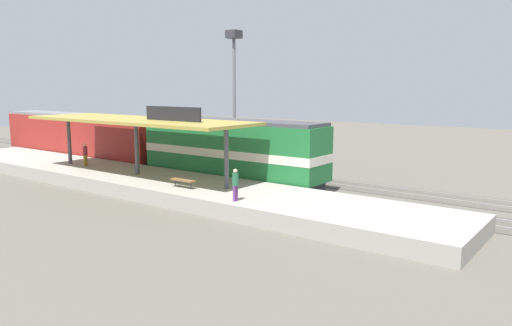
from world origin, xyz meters
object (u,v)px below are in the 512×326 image
platform_bench (183,180)px  light_mast (234,69)px  locomotive (231,151)px  person_walking (235,183)px  passenger_carriage_single (80,137)px  person_waiting (85,153)px  freight_car (178,142)px

platform_bench → light_mast: 17.15m
locomotive → person_walking: size_ratio=8.44×
platform_bench → locomotive: (6.00, 1.23, 1.07)m
locomotive → passenger_carriage_single: (0.00, 18.00, -0.10)m
passenger_carriage_single → light_mast: 15.47m
light_mast → person_waiting: light_mast is taller
passenger_carriage_single → person_waiting: passenger_carriage_single is taller
light_mast → person_waiting: 14.70m
passenger_carriage_single → freight_car: 9.20m
light_mast → person_walking: size_ratio=6.84×
platform_bench → freight_car: 15.49m
locomotive → person_waiting: locomotive is taller
freight_car → person_waiting: freight_car is taller
locomotive → light_mast: (7.80, 6.11, 5.99)m
person_waiting → platform_bench: bearing=-96.8°
platform_bench → passenger_carriage_single: (6.00, 19.23, 0.97)m
freight_car → light_mast: 8.19m
locomotive → passenger_carriage_single: bearing=90.0°
platform_bench → person_waiting: 11.85m
passenger_carriage_single → light_mast: bearing=-56.7°
platform_bench → freight_car: bearing=46.8°
platform_bench → locomotive: 6.22m
person_walking → platform_bench: bearing=80.6°
platform_bench → light_mast: (13.80, 7.34, 7.05)m
passenger_carriage_single → freight_car: size_ratio=1.67×
platform_bench → light_mast: light_mast is taller
freight_car → light_mast: light_mast is taller
freight_car → locomotive: bearing=-114.6°
passenger_carriage_single → platform_bench: bearing=-107.3°
platform_bench → person_waiting: bearing=83.2°
light_mast → platform_bench: bearing=-152.0°
freight_car → person_waiting: bearing=177.0°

